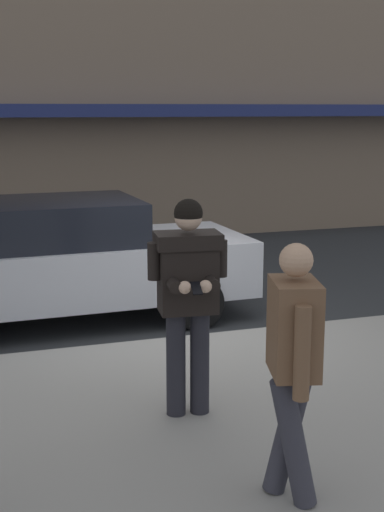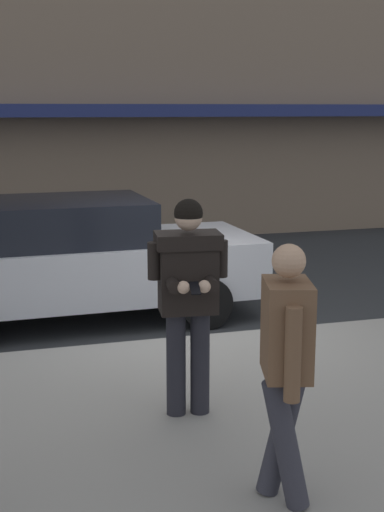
# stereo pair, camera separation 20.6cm
# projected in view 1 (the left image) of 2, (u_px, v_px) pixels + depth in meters

# --- Properties ---
(ground_plane) EXTENTS (80.00, 80.00, 0.00)m
(ground_plane) POSITION_uv_depth(u_px,v_px,m) (190.00, 341.00, 8.24)
(ground_plane) COLOR #2B2D30
(curb_paint_line) EXTENTS (28.00, 0.12, 0.01)m
(curb_paint_line) POSITION_uv_depth(u_px,v_px,m) (268.00, 331.00, 8.59)
(curb_paint_line) COLOR silver
(curb_paint_line) RESTS_ON ground
(parked_sedan_mid) EXTENTS (4.54, 2.01, 1.54)m
(parked_sedan_mid) POSITION_uv_depth(u_px,v_px,m) (66.00, 259.00, 8.89)
(parked_sedan_mid) COLOR silver
(parked_sedan_mid) RESTS_ON ground
(man_texting_on_phone) EXTENTS (0.65, 0.61, 1.81)m
(man_texting_on_phone) POSITION_uv_depth(u_px,v_px,m) (188.00, 284.00, 5.73)
(man_texting_on_phone) COLOR #23232B
(man_texting_on_phone) RESTS_ON sidewalk
(pedestrian_dark_coat) EXTENTS (0.40, 0.58, 1.70)m
(pedestrian_dark_coat) POSITION_uv_depth(u_px,v_px,m) (293.00, 357.00, 4.47)
(pedestrian_dark_coat) COLOR #33333D
(pedestrian_dark_coat) RESTS_ON sidewalk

